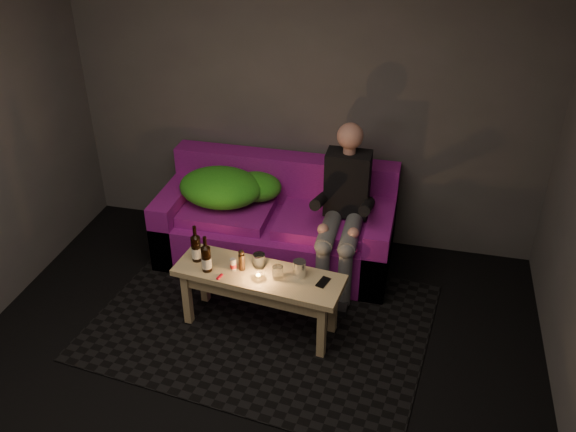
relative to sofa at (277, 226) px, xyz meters
name	(u,v)px	position (x,y,z in m)	size (l,w,h in m)	color
floor	(226,420)	(0.13, -1.82, -0.30)	(4.50, 4.50, 0.00)	black
room	(237,148)	(0.13, -1.35, 1.34)	(4.50, 4.50, 4.50)	silver
rug	(262,321)	(0.10, -0.88, -0.29)	(2.41, 1.75, 0.01)	black
sofa	(277,226)	(0.00, 0.00, 0.00)	(1.93, 0.87, 0.83)	#821183
green_blanket	(227,187)	(-0.43, -0.01, 0.32)	(0.85, 0.58, 0.29)	#26971B
person	(344,206)	(0.58, -0.16, 0.37)	(0.35, 0.80, 1.29)	black
coffee_table	(259,283)	(0.10, -0.93, 0.10)	(1.24, 0.52, 0.49)	tan
beer_bottle_a	(196,248)	(-0.37, -0.88, 0.30)	(0.07, 0.07, 0.29)	black
beer_bottle_b	(206,258)	(-0.26, -0.98, 0.30)	(0.07, 0.07, 0.28)	black
salt_shaker	(233,264)	(-0.08, -0.93, 0.24)	(0.04, 0.04, 0.09)	silver
pepper_mill	(242,262)	(-0.02, -0.92, 0.25)	(0.05, 0.05, 0.12)	black
tumbler_back	(259,261)	(0.09, -0.85, 0.24)	(0.09, 0.09, 0.10)	white
tealight	(258,276)	(0.12, -0.99, 0.21)	(0.06, 0.06, 0.04)	white
tumbler_front	(278,273)	(0.25, -0.96, 0.24)	(0.08, 0.08, 0.10)	white
steel_cup	(299,269)	(0.39, -0.90, 0.25)	(0.09, 0.09, 0.12)	silver
smartphone	(323,282)	(0.57, -0.93, 0.20)	(0.06, 0.13, 0.01)	black
red_lighter	(220,277)	(-0.15, -1.04, 0.20)	(0.02, 0.06, 0.01)	red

